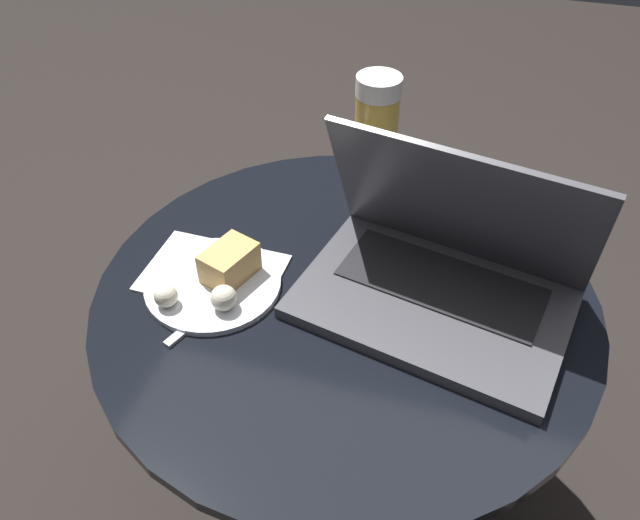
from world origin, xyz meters
TOP-DOWN VIEW (x-y plane):
  - ground_plane at (0.00, 0.00)m, footprint 6.00×6.00m
  - table at (0.00, 0.00)m, footprint 0.72×0.72m
  - napkin at (-0.20, -0.02)m, footprint 0.20×0.14m
  - laptop at (0.13, 0.03)m, footprint 0.41×0.31m
  - beer_glass at (-0.01, 0.20)m, footprint 0.07×0.07m
  - snack_plate at (-0.18, -0.05)m, footprint 0.20×0.20m
  - fork at (-0.16, -0.07)m, footprint 0.08×0.17m

SIDE VIEW (x-z plane):
  - ground_plane at x=0.00m, z-range 0.00..0.00m
  - table at x=0.00m, z-range 0.11..0.66m
  - napkin at x=-0.20m, z-range 0.55..0.55m
  - fork at x=-0.16m, z-range 0.55..0.55m
  - snack_plate at x=-0.18m, z-range 0.53..0.59m
  - laptop at x=0.13m, z-range 0.48..0.71m
  - beer_glass at x=-0.01m, z-range 0.55..0.78m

